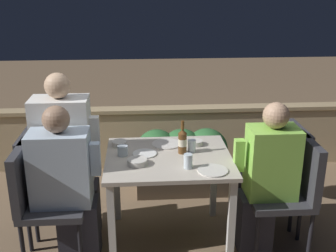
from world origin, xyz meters
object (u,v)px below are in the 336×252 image
chair_left_near (39,193)px  chair_right_far (283,169)px  person_green_blouse (266,178)px  beer_bottle (182,141)px  person_white_polo (68,159)px  chair_left_far (43,176)px  chair_right_near (292,185)px  person_blue_shirt (67,185)px  potted_plant (278,162)px

chair_left_near → chair_right_far: size_ratio=1.00×
person_green_blouse → beer_bottle: person_green_blouse is taller
person_white_polo → person_green_blouse: size_ratio=1.15×
chair_left_near → beer_bottle: bearing=10.5°
chair_left_near → chair_right_far: 1.92m
beer_bottle → person_green_blouse: bearing=-17.5°
chair_left_far → chair_right_far: (1.92, 0.00, 0.00)m
chair_right_near → chair_right_far: size_ratio=1.00×
chair_right_near → person_green_blouse: (-0.21, 0.00, 0.06)m
chair_left_far → chair_right_near: 1.92m
person_white_polo → chair_right_far: 1.73m
person_blue_shirt → beer_bottle: size_ratio=4.60×
person_blue_shirt → person_white_polo: (-0.03, 0.28, 0.09)m
chair_left_near → potted_plant: chair_left_near is taller
chair_left_near → potted_plant: (2.00, 0.71, -0.14)m
chair_left_far → person_green_blouse: (1.69, -0.27, 0.06)m
person_white_polo → potted_plant: 1.90m
chair_right_near → potted_plant: 0.73m
chair_right_far → potted_plant: bearing=76.5°
chair_left_near → potted_plant: bearing=19.5°
person_blue_shirt → beer_bottle: bearing=13.0°
chair_left_near → chair_right_near: bearing=0.2°
person_green_blouse → potted_plant: bearing=64.7°
person_blue_shirt → person_white_polo: bearing=96.2°
person_blue_shirt → chair_left_far: 0.37m
person_green_blouse → chair_right_far: person_green_blouse is taller
chair_left_far → person_green_blouse: bearing=-9.2°
chair_left_near → chair_right_far: bearing=8.5°
chair_left_near → chair_right_near: (1.88, 0.01, 0.00)m
beer_bottle → person_blue_shirt: bearing=-167.0°
chair_right_near → chair_right_far: bearing=85.1°
chair_left_near → chair_left_far: 0.28m
chair_left_far → beer_bottle: 1.13m
person_white_polo → chair_right_near: person_white_polo is taller
chair_right_far → potted_plant: size_ratio=1.35×
person_blue_shirt → chair_left_far: (-0.23, 0.28, -0.06)m
person_green_blouse → chair_right_far: 0.37m
person_white_polo → chair_right_near: 1.73m
person_blue_shirt → chair_right_near: person_blue_shirt is taller
person_blue_shirt → potted_plant: person_blue_shirt is taller
person_blue_shirt → person_green_blouse: person_blue_shirt is taller
person_white_polo → potted_plant: person_white_polo is taller
beer_bottle → chair_right_near: bearing=-13.2°
person_blue_shirt → chair_left_far: bearing=129.5°
person_white_polo → chair_right_far: person_white_polo is taller
person_blue_shirt → chair_right_far: size_ratio=1.34×
person_white_polo → potted_plant: size_ratio=2.06×
chair_left_far → person_white_polo: (0.20, -0.00, 0.14)m
beer_bottle → potted_plant: bearing=28.6°
chair_right_far → beer_bottle: 0.89m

